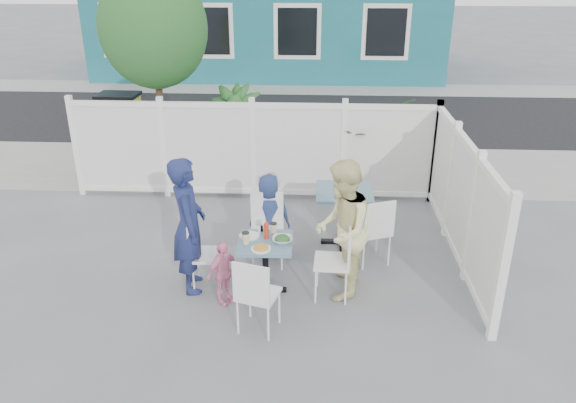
{
  "coord_description": "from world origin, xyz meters",
  "views": [
    {
      "loc": [
        1.1,
        -6.14,
        3.73
      ],
      "look_at": [
        0.79,
        -0.01,
        1.01
      ],
      "focal_mm": 35.0,
      "sensor_mm": 36.0,
      "label": 1
    }
  ],
  "objects_px": {
    "woman": "(342,230)",
    "utility_cabinet": "(122,130)",
    "boy": "(269,215)",
    "main_table": "(265,253)",
    "chair_near": "(255,291)",
    "man": "(189,225)",
    "chair_right": "(339,255)",
    "chair_back": "(267,223)",
    "spare_table": "(344,203)",
    "toddler": "(223,273)",
    "chair_left": "(201,249)"
  },
  "relations": [
    {
      "from": "utility_cabinet",
      "to": "main_table",
      "type": "xyz_separation_m",
      "value": [
        3.13,
        -4.41,
        -0.12
      ]
    },
    {
      "from": "utility_cabinet",
      "to": "chair_left",
      "type": "bearing_deg",
      "value": -59.54
    },
    {
      "from": "utility_cabinet",
      "to": "woman",
      "type": "bearing_deg",
      "value": -45.64
    },
    {
      "from": "woman",
      "to": "utility_cabinet",
      "type": "bearing_deg",
      "value": -130.74
    },
    {
      "from": "utility_cabinet",
      "to": "chair_right",
      "type": "bearing_deg",
      "value": -46.32
    },
    {
      "from": "main_table",
      "to": "chair_near",
      "type": "distance_m",
      "value": 0.81
    },
    {
      "from": "utility_cabinet",
      "to": "main_table",
      "type": "relative_size",
      "value": 1.92
    },
    {
      "from": "chair_back",
      "to": "boy",
      "type": "relative_size",
      "value": 0.83
    },
    {
      "from": "chair_right",
      "to": "spare_table",
      "type": "bearing_deg",
      "value": -1.42
    },
    {
      "from": "main_table",
      "to": "chair_left",
      "type": "bearing_deg",
      "value": 174.57
    },
    {
      "from": "man",
      "to": "boy",
      "type": "xyz_separation_m",
      "value": [
        0.86,
        0.88,
        -0.27
      ]
    },
    {
      "from": "utility_cabinet",
      "to": "chair_back",
      "type": "bearing_deg",
      "value": -48.01
    },
    {
      "from": "utility_cabinet",
      "to": "woman",
      "type": "distance_m",
      "value": 5.95
    },
    {
      "from": "chair_back",
      "to": "toddler",
      "type": "relative_size",
      "value": 1.18
    },
    {
      "from": "utility_cabinet",
      "to": "boy",
      "type": "height_order",
      "value": "utility_cabinet"
    },
    {
      "from": "chair_near",
      "to": "toddler",
      "type": "xyz_separation_m",
      "value": [
        -0.43,
        0.55,
        -0.12
      ]
    },
    {
      "from": "spare_table",
      "to": "woman",
      "type": "height_order",
      "value": "woman"
    },
    {
      "from": "spare_table",
      "to": "man",
      "type": "relative_size",
      "value": 0.48
    },
    {
      "from": "chair_left",
      "to": "man",
      "type": "xyz_separation_m",
      "value": [
        -0.12,
        -0.02,
        0.32
      ]
    },
    {
      "from": "chair_back",
      "to": "woman",
      "type": "distance_m",
      "value": 1.2
    },
    {
      "from": "utility_cabinet",
      "to": "chair_near",
      "type": "bearing_deg",
      "value": -57.38
    },
    {
      "from": "chair_right",
      "to": "chair_near",
      "type": "bearing_deg",
      "value": 133.14
    },
    {
      "from": "toddler",
      "to": "chair_near",
      "type": "bearing_deg",
      "value": -102.89
    },
    {
      "from": "main_table",
      "to": "chair_back",
      "type": "bearing_deg",
      "value": 93.16
    },
    {
      "from": "boy",
      "to": "man",
      "type": "bearing_deg",
      "value": 46.69
    },
    {
      "from": "chair_near",
      "to": "boy",
      "type": "relative_size",
      "value": 0.79
    },
    {
      "from": "chair_left",
      "to": "toddler",
      "type": "height_order",
      "value": "chair_left"
    },
    {
      "from": "utility_cabinet",
      "to": "toddler",
      "type": "distance_m",
      "value": 5.38
    },
    {
      "from": "main_table",
      "to": "boy",
      "type": "bearing_deg",
      "value": 92.0
    },
    {
      "from": "chair_left",
      "to": "chair_back",
      "type": "xyz_separation_m",
      "value": [
        0.73,
        0.66,
        0.03
      ]
    },
    {
      "from": "chair_left",
      "to": "woman",
      "type": "height_order",
      "value": "woman"
    },
    {
      "from": "woman",
      "to": "boy",
      "type": "distance_m",
      "value": 1.32
    },
    {
      "from": "main_table",
      "to": "chair_right",
      "type": "distance_m",
      "value": 0.86
    },
    {
      "from": "woman",
      "to": "boy",
      "type": "height_order",
      "value": "woman"
    },
    {
      "from": "utility_cabinet",
      "to": "woman",
      "type": "relative_size",
      "value": 0.77
    },
    {
      "from": "man",
      "to": "boy",
      "type": "height_order",
      "value": "man"
    },
    {
      "from": "chair_left",
      "to": "boy",
      "type": "xyz_separation_m",
      "value": [
        0.74,
        0.86,
        0.05
      ]
    },
    {
      "from": "chair_right",
      "to": "chair_near",
      "type": "relative_size",
      "value": 1.05
    },
    {
      "from": "chair_left",
      "to": "chair_back",
      "type": "height_order",
      "value": "chair_back"
    },
    {
      "from": "spare_table",
      "to": "toddler",
      "type": "bearing_deg",
      "value": -133.04
    },
    {
      "from": "spare_table",
      "to": "man",
      "type": "height_order",
      "value": "man"
    },
    {
      "from": "utility_cabinet",
      "to": "chair_left",
      "type": "distance_m",
      "value": 4.94
    },
    {
      "from": "man",
      "to": "chair_right",
      "type": "bearing_deg",
      "value": -107.51
    },
    {
      "from": "chair_back",
      "to": "woman",
      "type": "relative_size",
      "value": 0.56
    },
    {
      "from": "chair_back",
      "to": "utility_cabinet",
      "type": "bearing_deg",
      "value": -54.52
    },
    {
      "from": "chair_right",
      "to": "woman",
      "type": "relative_size",
      "value": 0.56
    },
    {
      "from": "chair_near",
      "to": "chair_left",
      "type": "bearing_deg",
      "value": 146.7
    },
    {
      "from": "boy",
      "to": "toddler",
      "type": "height_order",
      "value": "boy"
    },
    {
      "from": "chair_left",
      "to": "main_table",
      "type": "bearing_deg",
      "value": 81.76
    },
    {
      "from": "chair_right",
      "to": "man",
      "type": "xyz_separation_m",
      "value": [
        -1.75,
        0.11,
        0.29
      ]
    }
  ]
}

